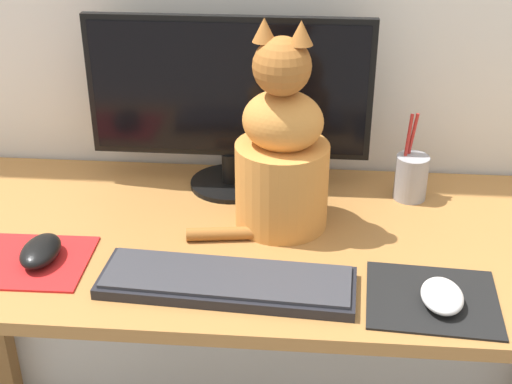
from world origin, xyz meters
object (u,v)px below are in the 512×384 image
monitor (229,97)px  keyboard (227,282)px  computer_mouse_right (442,296)px  computer_mouse_left (41,251)px  cat (281,154)px  pen_cup (411,176)px

monitor → keyboard: size_ratio=1.32×
monitor → computer_mouse_right: (0.38, -0.39, -0.18)m
computer_mouse_left → cat: bearing=22.2°
monitor → pen_cup: monitor is taller
computer_mouse_right → pen_cup: (-0.01, 0.37, 0.03)m
keyboard → computer_mouse_right: 0.35m
keyboard → pen_cup: size_ratio=2.43×
computer_mouse_left → cat: (0.41, 0.17, 0.13)m
computer_mouse_left → pen_cup: (0.67, 0.29, 0.03)m
monitor → computer_mouse_right: bearing=-45.5°
monitor → keyboard: bearing=-84.4°
monitor → computer_mouse_left: 0.47m
keyboard → computer_mouse_right: computer_mouse_right is taller
computer_mouse_left → computer_mouse_right: computer_mouse_left is taller
monitor → keyboard: 0.41m
cat → pen_cup: size_ratio=2.24×
keyboard → pen_cup: pen_cup is taller
computer_mouse_left → cat: 0.46m
keyboard → computer_mouse_right: bearing=-0.2°
computer_mouse_right → pen_cup: bearing=91.9°
computer_mouse_left → monitor: bearing=46.9°
computer_mouse_left → pen_cup: pen_cup is taller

